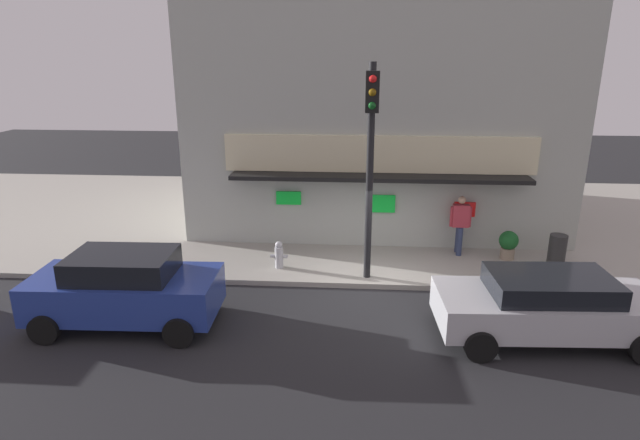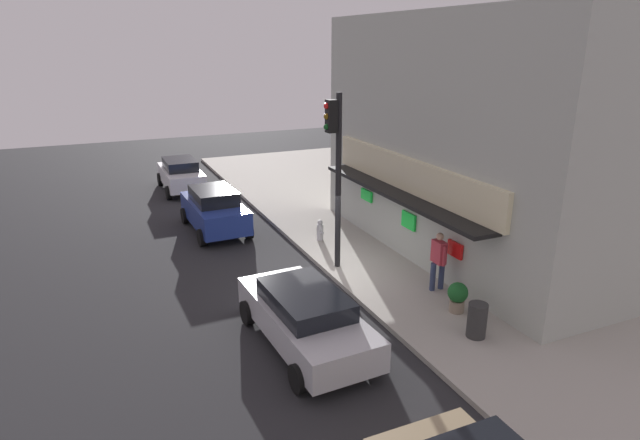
% 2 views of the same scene
% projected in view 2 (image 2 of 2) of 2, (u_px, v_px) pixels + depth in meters
% --- Properties ---
extents(ground_plane, '(55.55, 55.55, 0.00)m').
position_uv_depth(ground_plane, '(325.00, 273.00, 16.91)').
color(ground_plane, '#232326').
extents(sidewalk, '(37.04, 11.74, 0.14)m').
position_uv_depth(sidewalk, '(474.00, 244.00, 19.15)').
color(sidewalk, '#A39E93').
rests_on(sidewalk, ground_plane).
extents(corner_building, '(11.85, 8.36, 7.73)m').
position_uv_depth(corner_building, '(505.00, 135.00, 17.99)').
color(corner_building, '#ADB2A8').
rests_on(corner_building, sidewalk).
extents(traffic_light, '(0.32, 0.58, 5.46)m').
position_uv_depth(traffic_light, '(336.00, 160.00, 15.98)').
color(traffic_light, black).
rests_on(traffic_light, sidewalk).
extents(fire_hydrant, '(0.47, 0.23, 0.76)m').
position_uv_depth(fire_hydrant, '(320.00, 230.00, 19.27)').
color(fire_hydrant, '#B2B2B7').
rests_on(fire_hydrant, sidewalk).
extents(trash_can, '(0.47, 0.47, 0.88)m').
position_uv_depth(trash_can, '(477.00, 320.00, 12.89)').
color(trash_can, '#2D2D2D').
rests_on(trash_can, sidewalk).
extents(pedestrian, '(0.61, 0.46, 1.74)m').
position_uv_depth(pedestrian, '(438.00, 258.00, 15.21)').
color(pedestrian, navy).
rests_on(pedestrian, sidewalk).
extents(potted_plant_by_doorway, '(0.54, 0.54, 0.83)m').
position_uv_depth(potted_plant_by_doorway, '(458.00, 296.00, 14.09)').
color(potted_plant_by_doorway, gray).
rests_on(potted_plant_by_doorway, sidewalk).
extents(parked_car_white, '(4.02, 1.92, 1.55)m').
position_uv_depth(parked_car_white, '(181.00, 174.00, 26.16)').
color(parked_car_white, silver).
rests_on(parked_car_white, ground_plane).
extents(parked_car_silver, '(4.63, 2.22, 1.44)m').
position_uv_depth(parked_car_silver, '(305.00, 316.00, 12.69)').
color(parked_car_silver, '#B7B7BC').
rests_on(parked_car_silver, ground_plane).
extents(parked_car_blue, '(4.08, 2.07, 1.68)m').
position_uv_depth(parked_car_blue, '(214.00, 209.00, 20.48)').
color(parked_car_blue, navy).
rests_on(parked_car_blue, ground_plane).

